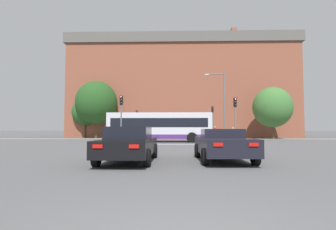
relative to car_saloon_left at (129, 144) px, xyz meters
name	(u,v)px	position (x,y,z in m)	size (l,w,h in m)	color
stop_line_strip	(176,144)	(1.94, 11.90, -0.73)	(7.67, 0.30, 0.01)	silver
far_pavement	(176,139)	(1.94, 24.68, -0.73)	(68.52, 2.50, 0.01)	gray
brick_civic_building	(182,90)	(3.00, 35.67, 7.45)	(36.86, 14.29, 18.16)	brown
car_saloon_left	(129,144)	(0.00, 0.00, 0.00)	(2.05, 4.66, 1.41)	black
car_roadster_right	(223,144)	(3.83, 0.38, -0.05)	(2.11, 4.37, 1.33)	black
bus_crossing_lead	(160,126)	(0.27, 16.18, 0.85)	(10.42, 2.65, 2.95)	silver
traffic_light_near_left	(121,112)	(-2.95, 12.54, 2.15)	(0.26, 0.31, 4.29)	slate
traffic_light_far_left	(137,120)	(-3.28, 24.24, 1.85)	(0.26, 0.31, 3.81)	slate
traffic_light_far_right	(213,117)	(6.84, 24.34, 2.18)	(0.26, 0.31, 4.34)	slate
traffic_light_near_right	(235,113)	(7.21, 12.81, 2.03)	(0.26, 0.31, 4.11)	slate
street_lamp_junction	(221,99)	(6.67, 16.94, 3.71)	(2.15, 0.36, 7.28)	slate
pedestrian_waiting	(233,132)	(9.68, 25.12, 0.20)	(0.34, 0.45, 1.60)	#333851
pedestrian_walking_east	(215,132)	(7.16, 24.42, 0.25)	(0.24, 0.41, 1.68)	#333851
tree_by_building	(272,107)	(14.88, 24.67, 3.50)	(5.15, 5.15, 6.94)	#4C3823
tree_kerbside	(96,103)	(-9.71, 27.39, 4.45)	(6.05, 6.05, 8.37)	#4C3823
tree_distant	(85,112)	(-11.81, 28.79, 3.19)	(3.98, 3.98, 6.02)	#4C3823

